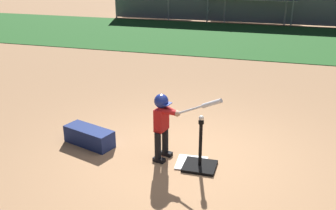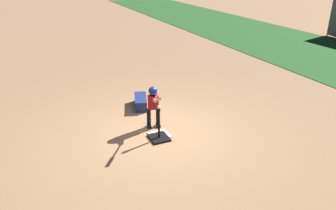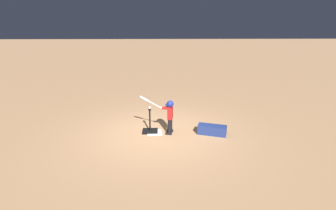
# 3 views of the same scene
# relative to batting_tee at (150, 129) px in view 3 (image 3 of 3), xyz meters

# --- Properties ---
(ground_plane) EXTENTS (90.00, 90.00, 0.00)m
(ground_plane) POSITION_rel_batting_tee_xyz_m (-0.21, 0.13, -0.09)
(ground_plane) COLOR #AD7F56
(home_plate) EXTENTS (0.47, 0.47, 0.02)m
(home_plate) POSITION_rel_batting_tee_xyz_m (-0.14, 0.07, -0.08)
(home_plate) COLOR white
(home_plate) RESTS_ON ground_plane
(batting_tee) EXTENTS (0.46, 0.42, 0.74)m
(batting_tee) POSITION_rel_batting_tee_xyz_m (0.00, 0.00, 0.00)
(batting_tee) COLOR black
(batting_tee) RESTS_ON ground_plane
(batter_child) EXTENTS (1.01, 0.40, 1.12)m
(batter_child) POSITION_rel_batting_tee_xyz_m (-0.56, 0.10, 0.56)
(batter_child) COLOR black
(batter_child) RESTS_ON ground_plane
(baseball) EXTENTS (0.07, 0.07, 0.07)m
(baseball) POSITION_rel_batting_tee_xyz_m (0.00, 0.00, 0.68)
(baseball) COLOR white
(baseball) RESTS_ON batting_tee
(equipment_bag) EXTENTS (0.90, 0.57, 0.28)m
(equipment_bag) POSITION_rel_batting_tee_xyz_m (-1.86, 0.23, 0.05)
(equipment_bag) COLOR navy
(equipment_bag) RESTS_ON ground_plane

